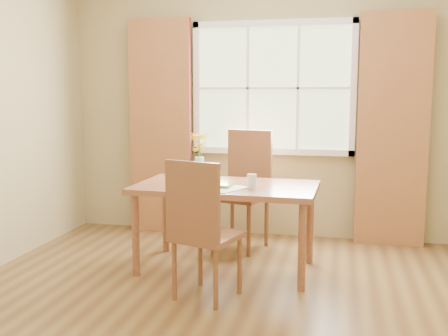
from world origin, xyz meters
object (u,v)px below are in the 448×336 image
dining_table (226,193)px  croissant_sandwich (211,177)px  flower_vase (199,152)px  chair_near (201,225)px  chair_far (245,183)px  water_glass (252,182)px

dining_table → croissant_sandwich: (-0.09, -0.15, 0.15)m
dining_table → flower_vase: bearing=146.4°
flower_vase → dining_table: bearing=-35.1°
chair_near → flower_vase: (-0.25, 0.90, 0.41)m
chair_near → chair_far: (0.05, 1.41, 0.06)m
chair_near → chair_far: bearing=105.0°
dining_table → water_glass: water_glass is taller
chair_far → croissant_sandwich: chair_far is taller
chair_near → flower_vase: bearing=122.9°
dining_table → croissant_sandwich: 0.23m
dining_table → chair_far: (0.03, 0.70, -0.03)m
chair_far → water_glass: bearing=-59.0°
dining_table → croissant_sandwich: croissant_sandwich is taller
croissant_sandwich → dining_table: bearing=46.3°
chair_near → flower_vase: flower_vase is taller
dining_table → chair_far: bearing=89.2°
dining_table → flower_vase: flower_vase is taller
chair_far → flower_vase: flower_vase is taller
chair_near → flower_vase: 1.02m
chair_near → water_glass: (0.26, 0.58, 0.22)m
chair_near → croissant_sandwich: chair_near is taller
chair_near → chair_far: 1.41m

